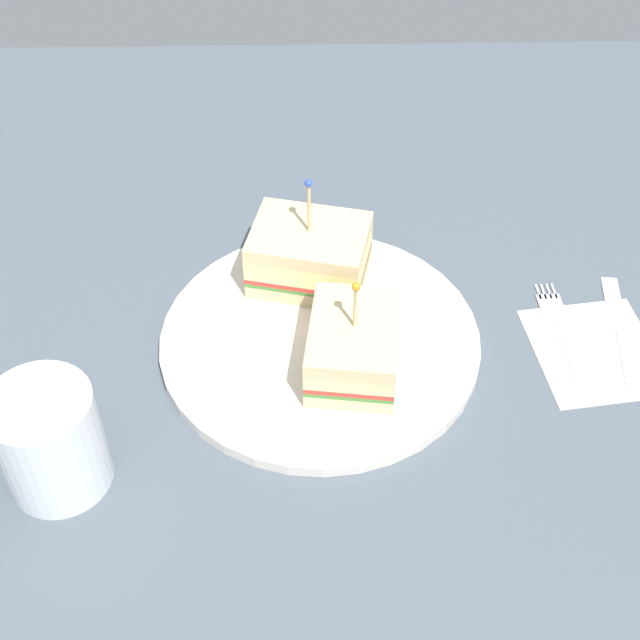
% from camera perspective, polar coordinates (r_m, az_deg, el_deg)
% --- Properties ---
extents(ground_plane, '(1.06, 1.06, 0.02)m').
position_cam_1_polar(ground_plane, '(0.78, 0.00, -2.09)').
color(ground_plane, '#4C5660').
extents(plate, '(0.28, 0.28, 0.01)m').
position_cam_1_polar(plate, '(0.77, 0.00, -1.32)').
color(plate, silver).
rests_on(plate, ground_plane).
extents(sandwich_half_front, '(0.08, 0.10, 0.10)m').
position_cam_1_polar(sandwich_half_front, '(0.73, 2.19, -1.72)').
color(sandwich_half_front, beige).
rests_on(sandwich_half_front, plate).
extents(sandwich_half_back, '(0.12, 0.10, 0.11)m').
position_cam_1_polar(sandwich_half_back, '(0.80, -0.68, 4.22)').
color(sandwich_half_back, beige).
rests_on(sandwich_half_back, plate).
extents(drink_glass, '(0.08, 0.08, 0.09)m').
position_cam_1_polar(drink_glass, '(0.68, -16.94, -7.61)').
color(drink_glass, silver).
rests_on(drink_glass, ground_plane).
extents(napkin, '(0.12, 0.13, 0.00)m').
position_cam_1_polar(napkin, '(0.81, 17.32, -1.92)').
color(napkin, beige).
rests_on(napkin, ground_plane).
extents(fork, '(0.02, 0.12, 0.00)m').
position_cam_1_polar(fork, '(0.82, 14.98, 0.10)').
color(fork, silver).
rests_on(fork, ground_plane).
extents(knife, '(0.03, 0.14, 0.00)m').
position_cam_1_polar(knife, '(0.84, 18.62, -0.10)').
color(knife, silver).
rests_on(knife, ground_plane).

